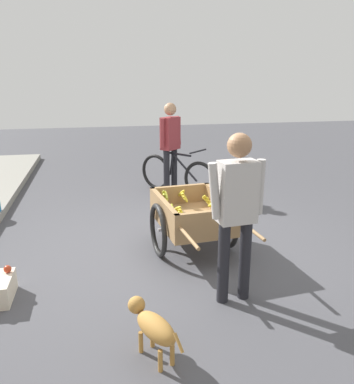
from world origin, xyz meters
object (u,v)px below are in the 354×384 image
(bicycle, at_px, (177,175))
(dog, at_px, (153,325))
(fruit_cart, at_px, (193,217))
(vendor_person, at_px, (237,205))
(cyclist_person, at_px, (170,140))

(bicycle, bearing_deg, dog, 166.26)
(fruit_cart, height_order, bicycle, bicycle)
(vendor_person, relative_size, dog, 2.61)
(fruit_cart, distance_m, dog, 1.94)
(cyclist_person, bearing_deg, bicycle, -139.00)
(vendor_person, height_order, dog, vendor_person)
(dog, bearing_deg, fruit_cart, -22.54)
(fruit_cart, bearing_deg, dog, 157.46)
(fruit_cart, bearing_deg, bicycle, -6.70)
(fruit_cart, relative_size, dog, 2.78)
(fruit_cart, distance_m, bicycle, 2.42)
(cyclist_person, xyz_separation_m, dog, (-4.30, 0.92, -0.69))
(bicycle, xyz_separation_m, cyclist_person, (0.11, 0.10, 0.61))
(vendor_person, height_order, bicycle, vendor_person)
(vendor_person, bearing_deg, cyclist_person, -0.93)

